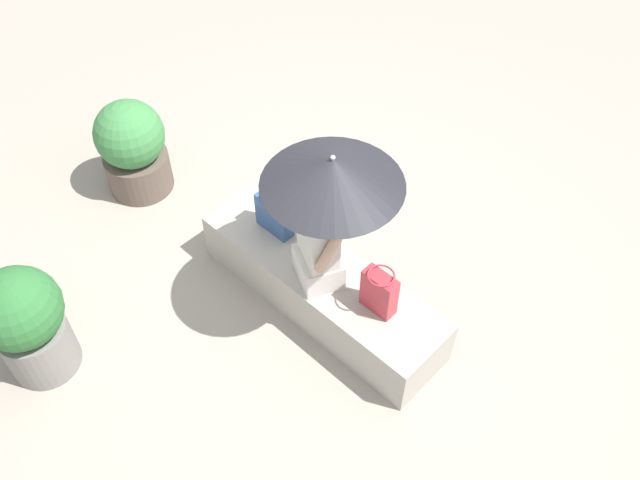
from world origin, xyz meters
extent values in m
plane|color=#9E9384|center=(0.00, 0.00, 0.00)|extent=(14.00, 14.00, 0.00)
cube|color=#A8A093|center=(0.00, 0.00, 0.21)|extent=(2.01, 0.56, 0.42)
cube|color=beige|center=(0.03, -0.07, 0.53)|extent=(0.43, 0.40, 0.22)
cube|color=beige|center=(0.03, -0.07, 0.88)|extent=(0.38, 0.32, 0.48)
sphere|color=tan|center=(0.03, -0.07, 1.22)|extent=(0.20, 0.20, 0.20)
cylinder|color=tan|center=(0.21, -0.16, 0.90)|extent=(0.15, 0.21, 0.32)
cylinder|color=tan|center=(-0.15, 0.02, 0.90)|extent=(0.15, 0.21, 0.32)
cylinder|color=#B7B7BC|center=(0.12, -0.03, 0.99)|extent=(0.02, 0.02, 1.13)
cone|color=black|center=(0.12, -0.03, 1.45)|extent=(0.89, 0.89, 0.20)
sphere|color=#B7B7BC|center=(0.12, -0.03, 1.57)|extent=(0.03, 0.03, 0.03)
cube|color=#B2333D|center=(0.51, 0.02, 0.58)|extent=(0.25, 0.11, 0.33)
torus|color=#B2333D|center=(0.51, 0.02, 0.77)|extent=(0.18, 0.18, 0.01)
cube|color=#335184|center=(-0.52, 0.04, 0.57)|extent=(0.30, 0.11, 0.30)
torus|color=#335184|center=(-0.52, 0.04, 0.73)|extent=(0.22, 0.22, 0.01)
cylinder|color=brown|center=(-2.04, -0.17, 0.17)|extent=(0.55, 0.55, 0.35)
sphere|color=#3D7F42|center=(-2.04, -0.17, 0.58)|extent=(0.58, 0.58, 0.58)
cylinder|color=gray|center=(-1.05, -1.72, 0.21)|extent=(0.47, 0.47, 0.42)
sphere|color=#2D6B33|center=(-1.05, -1.72, 0.65)|extent=(0.56, 0.56, 0.56)
camera|label=1|loc=(2.11, -2.21, 4.19)|focal=38.07mm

